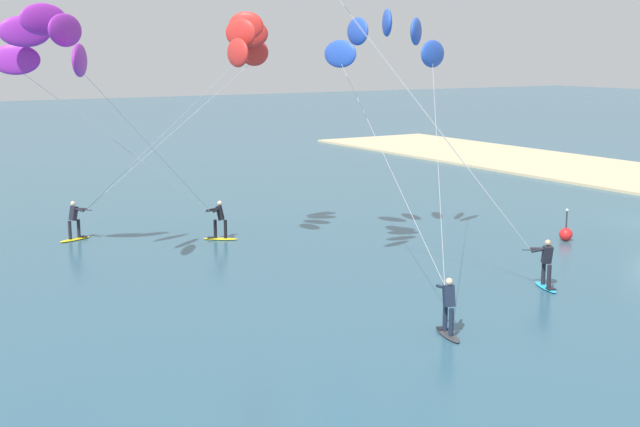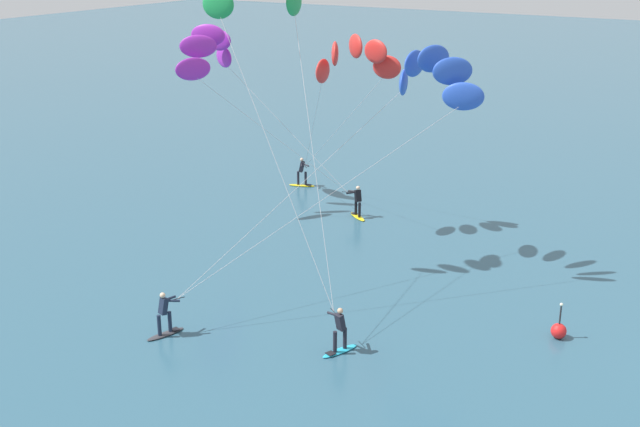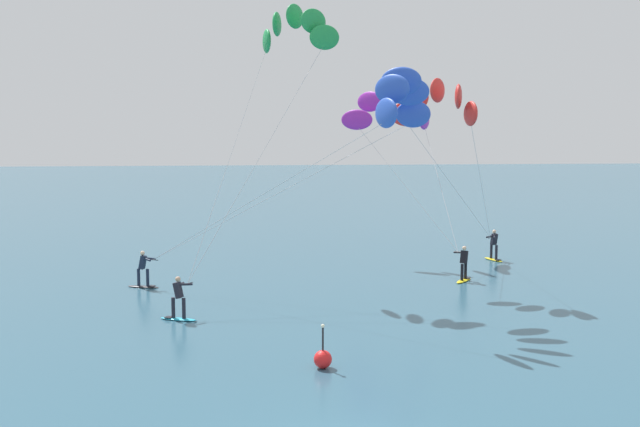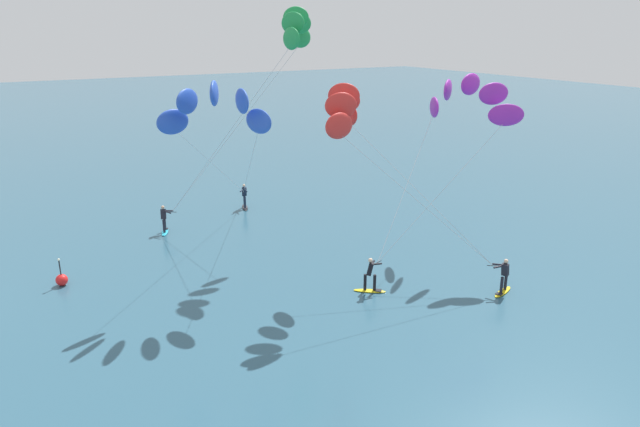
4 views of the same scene
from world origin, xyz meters
TOP-DOWN VIEW (x-y plane):
  - kitesurfer_nearshore at (5.41, 26.16)m, footprint 5.65×9.60m
  - kitesurfer_mid_water at (-0.64, 19.09)m, footprint 7.52×8.59m
  - kitesurfer_far_out at (6.20, 18.74)m, footprint 7.09×8.38m
  - kitesurfer_downwind at (2.86, 13.73)m, footprint 13.12×8.33m
  - marker_buoy at (-0.30, 6.67)m, footprint 0.56×0.56m

SIDE VIEW (x-z plane):
  - marker_buoy at x=-0.30m, z-range -0.39..0.99m
  - kitesurfer_far_out at x=6.20m, z-range 3.24..12.66m
  - kitesurfer_nearshore at x=5.41m, z-range 3.20..12.70m
  - kitesurfer_downwind at x=2.86m, z-range 3.26..12.81m
  - kitesurfer_mid_water at x=-0.64m, z-range 4.72..17.45m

